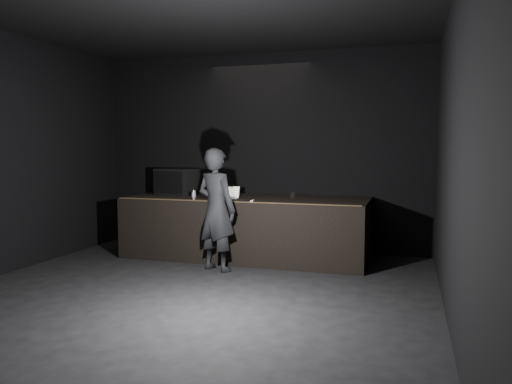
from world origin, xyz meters
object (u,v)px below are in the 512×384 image
object	(u,v)px
laptop	(230,195)
stage_monitor	(177,182)
beer_can	(194,195)
stage_riser	(247,227)
person	(216,210)

from	to	relation	value
laptop	stage_monitor	bearing A→B (deg)	165.16
stage_monitor	beer_can	distance (m)	1.04
stage_riser	laptop	distance (m)	0.64
stage_monitor	beer_can	bearing A→B (deg)	-35.53
beer_can	person	size ratio (longest dim) A/B	0.08
stage_monitor	laptop	xyz separation A→B (m)	(1.16, -0.43, -0.18)
laptop	person	size ratio (longest dim) A/B	0.17
laptop	person	xyz separation A→B (m)	(0.08, -0.80, -0.14)
stage_riser	laptop	world-z (taller)	laptop
laptop	stage_riser	bearing A→B (deg)	52.04
stage_riser	person	bearing A→B (deg)	-97.64
stage_riser	laptop	size ratio (longest dim) A/B	13.11
stage_riser	stage_monitor	size ratio (longest dim) A/B	5.16
beer_can	person	distance (m)	0.74
stage_riser	laptop	bearing A→B (deg)	-133.28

